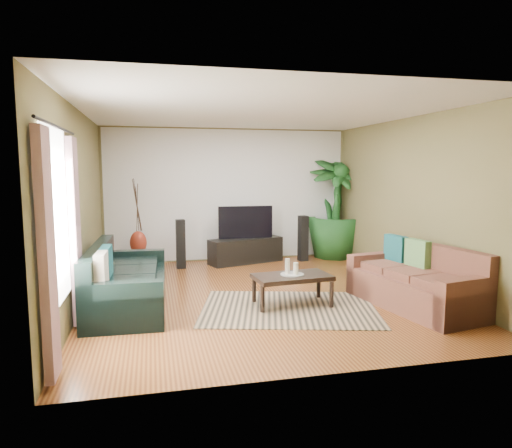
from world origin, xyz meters
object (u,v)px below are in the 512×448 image
object	(u,v)px
speaker_right	(303,238)
pedestal	(139,260)
television	(245,222)
coffee_table	(292,290)
sofa_right	(414,277)
speaker_left	(181,244)
tv_stand	(246,250)
sofa_left	(128,276)
side_table	(105,279)
potted_plant	(335,207)
vase	(138,243)

from	to	relation	value
speaker_right	pedestal	size ratio (longest dim) A/B	2.71
speaker_right	pedestal	bearing A→B (deg)	173.57
television	coffee_table	bearing A→B (deg)	-89.09
sofa_right	speaker_left	xyz separation A→B (m)	(-2.95, 3.21, 0.04)
tv_stand	speaker_right	bearing A→B (deg)	-20.44
tv_stand	speaker_right	world-z (taller)	speaker_right
sofa_right	sofa_left	bearing A→B (deg)	-114.27
television	speaker_left	bearing A→B (deg)	-170.36
speaker_left	side_table	xyz separation A→B (m)	(-1.23, -1.64, -0.22)
speaker_left	potted_plant	xyz separation A→B (m)	(3.27, 0.36, 0.60)
sofa_left	sofa_right	world-z (taller)	same
sofa_left	side_table	world-z (taller)	sofa_left
potted_plant	vase	size ratio (longest dim) A/B	4.87
sofa_left	vase	world-z (taller)	sofa_left
speaker_right	vase	distance (m)	3.28
television	potted_plant	bearing A→B (deg)	3.96
sofa_left	television	xyz separation A→B (m)	(2.16, 2.53, 0.40)
sofa_right	potted_plant	xyz separation A→B (m)	(0.33, 3.57, 0.64)
potted_plant	vase	distance (m)	4.10
coffee_table	pedestal	bearing A→B (deg)	120.72
tv_stand	television	size ratio (longest dim) A/B	1.36
tv_stand	speaker_right	distance (m)	1.21
sofa_right	potted_plant	size ratio (longest dim) A/B	0.90
speaker_right	potted_plant	bearing A→B (deg)	9.05
coffee_table	pedestal	size ratio (longest dim) A/B	3.06
potted_plant	pedestal	size ratio (longest dim) A/B	6.23
speaker_right	side_table	xyz separation A→B (m)	(-3.72, -1.77, -0.22)
potted_plant	side_table	size ratio (longest dim) A/B	4.37
coffee_table	potted_plant	world-z (taller)	potted_plant
tv_stand	speaker_left	world-z (taller)	speaker_left
television	potted_plant	xyz separation A→B (m)	(1.97, 0.14, 0.25)
speaker_left	potted_plant	size ratio (longest dim) A/B	0.43
tv_stand	speaker_left	size ratio (longest dim) A/B	1.61
potted_plant	side_table	bearing A→B (deg)	-156.10
sofa_right	pedestal	distance (m)	5.01
speaker_right	pedestal	xyz separation A→B (m)	(-3.28, -0.02, -0.29)
coffee_table	side_table	size ratio (longest dim) A/B	2.15
coffee_table	tv_stand	xyz separation A→B (m)	(-0.05, 2.96, 0.03)
sofa_right	vase	bearing A→B (deg)	-142.63
television	potted_plant	distance (m)	1.99
television	side_table	xyz separation A→B (m)	(-2.53, -1.86, -0.58)
sofa_left	side_table	xyz separation A→B (m)	(-0.37, 0.67, -0.18)
sofa_right	speaker_left	distance (m)	4.36
speaker_left	tv_stand	bearing A→B (deg)	6.64
sofa_right	vase	size ratio (longest dim) A/B	4.38
coffee_table	speaker_left	xyz separation A→B (m)	(-1.35, 2.75, 0.25)
speaker_left	vase	xyz separation A→B (m)	(-0.78, 0.12, 0.04)
tv_stand	television	distance (m)	0.57
tv_stand	speaker_right	xyz separation A→B (m)	(1.19, -0.06, 0.22)
sofa_left	sofa_right	distance (m)	3.91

